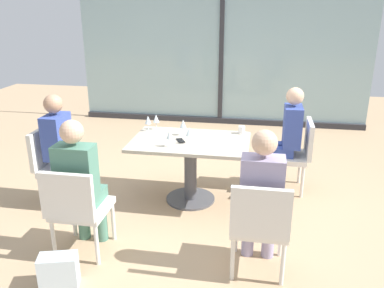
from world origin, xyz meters
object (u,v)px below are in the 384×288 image
object	(u,v)px
chair_side_end	(56,162)
wine_glass_3	(189,132)
wine_glass_0	(183,124)
cell_phone_on_table	(181,140)
handbag_1	(59,271)
chair_front_right	(260,222)
wine_glass_1	(156,119)
person_side_end	(63,145)
handbag_0	(267,190)
coffee_cup	(242,130)
wine_glass_4	(170,135)
chair_front_left	(77,206)
person_far_right	(286,134)
chair_far_right	(294,151)
wine_glass_2	(148,120)
person_front_right	(261,194)
dining_table_main	(190,156)
person_front_left	(80,180)

from	to	relation	value
chair_side_end	wine_glass_3	xyz separation A→B (m)	(1.46, 0.20, 0.37)
wine_glass_0	cell_phone_on_table	size ratio (longest dim) A/B	1.28
wine_glass_0	handbag_1	bearing A→B (deg)	-110.11
chair_front_right	wine_glass_1	distance (m)	2.03
person_side_end	handbag_0	xyz separation A→B (m)	(2.21, 0.44, -0.56)
coffee_cup	wine_glass_3	bearing A→B (deg)	-139.81
wine_glass_4	wine_glass_3	bearing A→B (deg)	33.89
chair_front_left	coffee_cup	world-z (taller)	chair_front_left
person_far_right	chair_front_right	bearing A→B (deg)	-99.10
chair_far_right	wine_glass_2	size ratio (longest dim) A/B	4.70
wine_glass_1	cell_phone_on_table	bearing A→B (deg)	-44.43
person_front_right	coffee_cup	size ratio (longest dim) A/B	14.00
dining_table_main	person_far_right	xyz separation A→B (m)	(1.06, 0.49, 0.16)
chair_front_right	cell_phone_on_table	world-z (taller)	chair_front_right
person_far_right	person_front_left	bearing A→B (deg)	-138.90
wine_glass_4	chair_far_right	bearing A→B (deg)	28.45
person_front_left	person_front_right	size ratio (longest dim) A/B	1.00
dining_table_main	wine_glass_4	size ratio (longest dim) A/B	6.97
wine_glass_2	person_front_right	bearing A→B (deg)	-45.74
person_far_right	coffee_cup	distance (m)	0.54
wine_glass_3	wine_glass_4	bearing A→B (deg)	-146.11
wine_glass_4	person_front_right	bearing A→B (deg)	-42.43
chair_side_end	person_far_right	size ratio (longest dim) A/B	0.69
chair_front_right	cell_phone_on_table	distance (m)	1.50
dining_table_main	person_side_end	distance (m)	1.39
wine_glass_2	chair_side_end	bearing A→B (deg)	-147.88
coffee_cup	person_front_right	bearing A→B (deg)	-80.54
dining_table_main	chair_front_right	xyz separation A→B (m)	(0.78, -1.23, -0.05)
chair_far_right	chair_side_end	size ratio (longest dim) A/B	1.00
chair_front_left	wine_glass_2	size ratio (longest dim) A/B	4.70
handbag_0	person_far_right	bearing A→B (deg)	77.36
chair_side_end	handbag_1	distance (m)	1.53
person_side_end	wine_glass_4	xyz separation A→B (m)	(1.17, 0.08, 0.16)
person_front_left	wine_glass_3	bearing A→B (deg)	51.72
person_front_left	person_side_end	distance (m)	0.98
person_far_right	wine_glass_0	size ratio (longest dim) A/B	6.81
cell_phone_on_table	handbag_0	size ratio (longest dim) A/B	0.48
coffee_cup	wine_glass_0	bearing A→B (deg)	-165.18
person_side_end	wine_glass_0	bearing A→B (deg)	21.39
handbag_1	person_front_left	bearing A→B (deg)	74.57
chair_front_left	wine_glass_1	xyz separation A→B (m)	(0.31, 1.55, 0.37)
person_far_right	chair_far_right	bearing A→B (deg)	0.00
person_front_left	wine_glass_2	size ratio (longest dim) A/B	6.81
wine_glass_0	chair_far_right	bearing A→B (deg)	14.30
dining_table_main	handbag_1	world-z (taller)	dining_table_main
wine_glass_2	cell_phone_on_table	size ratio (longest dim) A/B	1.28
person_side_end	handbag_1	bearing A→B (deg)	-66.92
wine_glass_3	handbag_1	size ratio (longest dim) A/B	0.62
chair_front_right	handbag_0	bearing A→B (deg)	86.57
chair_front_right	person_side_end	distance (m)	2.32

